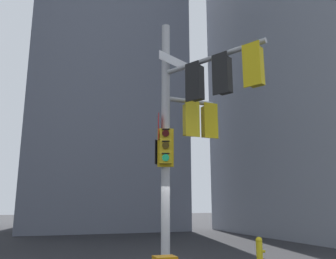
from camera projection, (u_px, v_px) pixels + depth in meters
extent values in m
cylinder|color=#B2B2B5|center=(166.00, 142.00, 10.25)|extent=(0.26, 0.26, 7.63)
cylinder|color=#B2B2B5|center=(210.00, 59.00, 9.63)|extent=(1.78, 3.00, 0.14)
cylinder|color=#B2B2B5|center=(190.00, 101.00, 10.85)|extent=(1.66, 0.26, 0.14)
cube|color=black|center=(192.00, 81.00, 9.68)|extent=(0.26, 0.43, 1.14)
cube|color=black|center=(196.00, 83.00, 9.82)|extent=(0.46, 0.46, 1.00)
cylinder|color=#360605|center=(200.00, 73.00, 10.05)|extent=(0.15, 0.20, 0.20)
cube|color=black|center=(200.00, 70.00, 10.07)|extent=(0.17, 0.23, 0.02)
cylinder|color=#3C2C06|center=(200.00, 85.00, 9.97)|extent=(0.15, 0.20, 0.20)
cube|color=black|center=(200.00, 81.00, 10.00)|extent=(0.17, 0.23, 0.02)
cylinder|color=#19C672|center=(201.00, 96.00, 9.90)|extent=(0.15, 0.20, 0.20)
cube|color=black|center=(201.00, 92.00, 9.93)|extent=(0.17, 0.23, 0.02)
cube|color=black|center=(220.00, 73.00, 9.09)|extent=(0.26, 0.43, 1.14)
cube|color=black|center=(224.00, 75.00, 9.23)|extent=(0.46, 0.46, 1.00)
cylinder|color=red|center=(227.00, 65.00, 9.45)|extent=(0.15, 0.20, 0.20)
cube|color=black|center=(227.00, 61.00, 9.48)|extent=(0.17, 0.23, 0.02)
cylinder|color=#3C2C06|center=(228.00, 77.00, 9.37)|extent=(0.15, 0.20, 0.20)
cube|color=black|center=(228.00, 73.00, 9.40)|extent=(0.17, 0.23, 0.02)
cylinder|color=#06311C|center=(228.00, 89.00, 9.30)|extent=(0.15, 0.20, 0.20)
cube|color=black|center=(228.00, 85.00, 9.33)|extent=(0.17, 0.23, 0.02)
cube|color=yellow|center=(251.00, 64.00, 8.49)|extent=(0.26, 0.43, 1.14)
cube|color=yellow|center=(255.00, 66.00, 8.63)|extent=(0.46, 0.46, 1.00)
cylinder|color=#360605|center=(258.00, 56.00, 8.85)|extent=(0.15, 0.20, 0.20)
cube|color=black|center=(258.00, 52.00, 8.88)|extent=(0.17, 0.23, 0.02)
cylinder|color=yellow|center=(259.00, 69.00, 8.78)|extent=(0.15, 0.20, 0.20)
cube|color=black|center=(259.00, 64.00, 8.81)|extent=(0.17, 0.23, 0.02)
cylinder|color=#06311C|center=(259.00, 81.00, 8.70)|extent=(0.15, 0.20, 0.20)
cube|color=black|center=(259.00, 77.00, 8.73)|extent=(0.17, 0.23, 0.02)
cube|color=yellow|center=(193.00, 118.00, 10.56)|extent=(0.48, 0.06, 1.14)
cube|color=yellow|center=(190.00, 120.00, 10.73)|extent=(0.36, 0.36, 1.00)
cylinder|color=#360605|center=(187.00, 111.00, 10.98)|extent=(0.20, 0.07, 0.20)
cube|color=black|center=(187.00, 107.00, 11.01)|extent=(0.22, 0.09, 0.02)
cylinder|color=#3C2C06|center=(187.00, 121.00, 10.91)|extent=(0.20, 0.07, 0.20)
cube|color=black|center=(187.00, 118.00, 10.94)|extent=(0.22, 0.09, 0.02)
cylinder|color=#19C672|center=(187.00, 132.00, 10.83)|extent=(0.20, 0.07, 0.20)
cube|color=black|center=(187.00, 128.00, 10.86)|extent=(0.22, 0.09, 0.02)
cube|color=yellow|center=(211.00, 120.00, 10.81)|extent=(0.48, 0.06, 1.14)
cube|color=yellow|center=(208.00, 122.00, 10.98)|extent=(0.36, 0.36, 1.00)
cylinder|color=#360605|center=(205.00, 113.00, 11.23)|extent=(0.20, 0.07, 0.20)
cube|color=black|center=(205.00, 109.00, 11.26)|extent=(0.22, 0.09, 0.02)
cylinder|color=yellow|center=(205.00, 123.00, 11.16)|extent=(0.20, 0.07, 0.20)
cube|color=black|center=(205.00, 119.00, 11.19)|extent=(0.22, 0.09, 0.02)
cylinder|color=#06311C|center=(205.00, 133.00, 11.09)|extent=(0.20, 0.07, 0.20)
cube|color=black|center=(205.00, 130.00, 11.12)|extent=(0.22, 0.09, 0.02)
cube|color=gold|center=(166.00, 148.00, 10.07)|extent=(0.46, 0.18, 1.14)
cube|color=gold|center=(166.00, 147.00, 9.88)|extent=(0.43, 0.43, 1.00)
cylinder|color=#360605|center=(166.00, 133.00, 9.76)|extent=(0.21, 0.12, 0.20)
cube|color=black|center=(166.00, 129.00, 9.78)|extent=(0.23, 0.14, 0.02)
cylinder|color=#3C2C06|center=(166.00, 145.00, 9.69)|extent=(0.21, 0.12, 0.20)
cube|color=black|center=(166.00, 141.00, 9.71)|extent=(0.23, 0.14, 0.02)
cylinder|color=#19C672|center=(166.00, 158.00, 9.62)|extent=(0.21, 0.12, 0.20)
cube|color=black|center=(166.00, 153.00, 9.63)|extent=(0.23, 0.14, 0.02)
cube|color=white|center=(174.00, 61.00, 10.55)|extent=(1.19, 0.67, 0.28)
cube|color=#19479E|center=(174.00, 61.00, 10.55)|extent=(1.15, 0.65, 0.24)
cube|color=red|center=(158.00, 128.00, 10.32)|extent=(0.19, 0.62, 0.80)
cube|color=white|center=(158.00, 128.00, 10.32)|extent=(0.18, 0.58, 0.76)
cube|color=black|center=(159.00, 153.00, 10.25)|extent=(0.38, 0.48, 0.72)
cube|color=white|center=(159.00, 153.00, 10.25)|extent=(0.35, 0.45, 0.68)
cylinder|color=yellow|center=(260.00, 253.00, 11.84)|extent=(0.22, 0.22, 0.71)
sphere|color=yellow|center=(259.00, 240.00, 11.93)|extent=(0.23, 0.23, 0.23)
cylinder|color=yellow|center=(263.00, 251.00, 11.90)|extent=(0.10, 0.09, 0.09)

